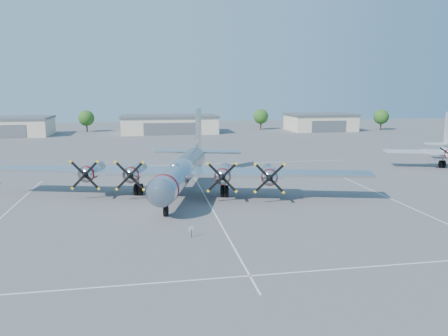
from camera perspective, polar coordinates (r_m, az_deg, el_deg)
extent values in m
plane|color=#535355|center=(52.50, -2.22, -4.17)|extent=(260.00, 260.00, 0.00)
cube|color=silver|center=(47.72, -1.39, -5.64)|extent=(0.15, 40.00, 0.01)
cube|color=silver|center=(55.38, 21.79, -4.14)|extent=(0.15, 40.00, 0.01)
cube|color=silver|center=(32.00, 3.39, -13.89)|extent=(60.00, 0.15, 0.01)
cube|color=silver|center=(76.81, -4.80, 0.43)|extent=(60.00, 0.15, 0.01)
cube|color=beige|center=(138.14, -26.19, 4.79)|extent=(22.00, 14.00, 4.80)
cube|color=slate|center=(137.96, -26.28, 5.91)|extent=(22.60, 14.60, 0.60)
cube|color=slate|center=(131.45, -27.00, 4.24)|extent=(12.10, 0.20, 3.60)
cube|color=beige|center=(132.98, -7.14, 5.59)|extent=(28.00, 14.00, 4.80)
cube|color=slate|center=(132.79, -7.17, 6.75)|extent=(28.60, 14.60, 0.60)
cube|color=slate|center=(126.01, -6.96, 5.07)|extent=(15.40, 0.20, 3.60)
cube|color=beige|center=(143.71, 12.44, 5.78)|extent=(20.00, 14.00, 4.80)
cube|color=slate|center=(143.53, 12.48, 6.85)|extent=(20.60, 14.60, 0.60)
cube|color=slate|center=(137.29, 13.55, 5.28)|extent=(11.00, 0.20, 3.60)
cylinder|color=#382619|center=(142.00, -17.48, 5.09)|extent=(0.50, 0.50, 2.80)
sphere|color=#244A15|center=(141.80, -17.54, 6.23)|extent=(4.80, 4.80, 4.80)
cylinder|color=#382619|center=(143.69, 4.82, 5.58)|extent=(0.50, 0.50, 2.80)
sphere|color=#244A15|center=(143.48, 4.84, 6.71)|extent=(4.80, 4.80, 4.80)
cylinder|color=#382619|center=(150.82, 19.78, 5.23)|extent=(0.50, 0.50, 2.80)
sphere|color=#244A15|center=(150.63, 19.85, 6.31)|extent=(4.80, 4.80, 4.80)
cylinder|color=black|center=(39.54, -4.28, -8.50)|extent=(0.06, 0.06, 0.77)
cube|color=white|center=(39.40, -4.29, -7.90)|extent=(0.51, 0.24, 0.39)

